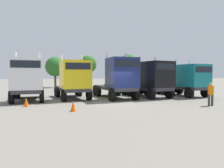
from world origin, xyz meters
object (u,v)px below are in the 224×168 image
object	(u,v)px
semi_truck_black	(153,79)
traffic_cone_mid	(73,106)
traffic_cone_near	(26,102)
semi_truck_white	(27,79)
semi_truck_yellow	(74,79)
semi_truck_teal	(188,80)
visitor_in_hivis	(211,92)
semi_truck_navy	(119,78)

from	to	relation	value
semi_truck_black	traffic_cone_mid	xyz separation A→B (m)	(-7.63, -5.96, -1.51)
semi_truck_black	traffic_cone_near	bearing A→B (deg)	-88.25
semi_truck_white	semi_truck_yellow	size ratio (longest dim) A/B	1.02
semi_truck_black	traffic_cone_mid	world-z (taller)	semi_truck_black
semi_truck_white	semi_truck_yellow	distance (m)	3.88
semi_truck_teal	semi_truck_white	bearing A→B (deg)	-99.93
semi_truck_white	semi_truck_teal	distance (m)	15.43
semi_truck_yellow	visitor_in_hivis	world-z (taller)	semi_truck_yellow
semi_truck_white	semi_truck_teal	bearing A→B (deg)	85.46
traffic_cone_near	traffic_cone_mid	world-z (taller)	traffic_cone_mid
traffic_cone_near	traffic_cone_mid	size ratio (longest dim) A/B	0.98
semi_truck_white	semi_truck_navy	xyz separation A→B (m)	(7.85, 0.10, 0.06)
visitor_in_hivis	semi_truck_navy	bearing A→B (deg)	42.39
semi_truck_white	traffic_cone_mid	size ratio (longest dim) A/B	9.64
semi_truck_white	traffic_cone_near	distance (m)	3.32
semi_truck_navy	traffic_cone_near	xyz separation A→B (m)	(-7.38, -3.00, -1.60)
semi_truck_yellow	semi_truck_navy	size ratio (longest dim) A/B	0.92
semi_truck_black	semi_truck_yellow	bearing A→B (deg)	-107.41
semi_truck_yellow	traffic_cone_near	distance (m)	5.17
semi_truck_yellow	visitor_in_hivis	size ratio (longest dim) A/B	3.71
semi_truck_teal	traffic_cone_near	xyz separation A→B (m)	(-14.93, -3.84, -1.41)
traffic_cone_near	traffic_cone_mid	distance (m)	4.10
semi_truck_white	semi_truck_navy	bearing A→B (deg)	82.69
semi_truck_white	semi_truck_navy	world-z (taller)	semi_truck_navy
semi_truck_teal	semi_truck_navy	bearing A→B (deg)	-97.07
semi_truck_teal	traffic_cone_mid	bearing A→B (deg)	-74.84
semi_truck_yellow	semi_truck_teal	distance (m)	11.59
semi_truck_teal	semi_truck_black	bearing A→B (deg)	-97.57
semi_truck_yellow	semi_truck_teal	xyz separation A→B (m)	(11.58, 0.20, -0.09)
semi_truck_navy	visitor_in_hivis	bearing A→B (deg)	37.94
semi_truck_black	visitor_in_hivis	world-z (taller)	semi_truck_black
semi_truck_black	semi_truck_teal	world-z (taller)	semi_truck_black
semi_truck_black	traffic_cone_mid	size ratio (longest dim) A/B	9.62
semi_truck_teal	traffic_cone_near	size ratio (longest dim) A/B	9.91
semi_truck_yellow	semi_truck_teal	bearing A→B (deg)	79.55
semi_truck_navy	semi_truck_black	xyz separation A→B (m)	(3.48, 0.42, -0.08)
semi_truck_teal	visitor_in_hivis	bearing A→B (deg)	-31.44
semi_truck_yellow	semi_truck_white	bearing A→B (deg)	-90.49
semi_truck_yellow	traffic_cone_near	xyz separation A→B (m)	(-3.35, -3.64, -1.50)
traffic_cone_near	semi_truck_yellow	bearing A→B (deg)	47.42
semi_truck_teal	traffic_cone_near	distance (m)	15.48
semi_truck_navy	semi_truck_teal	size ratio (longest dim) A/B	1.07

